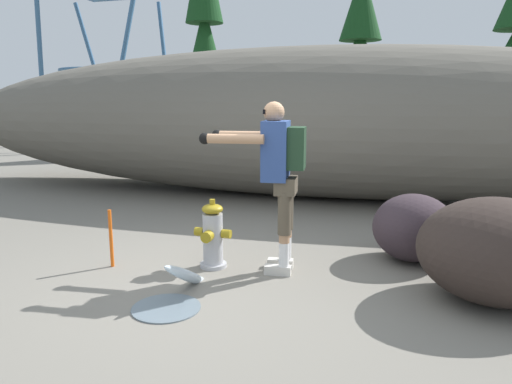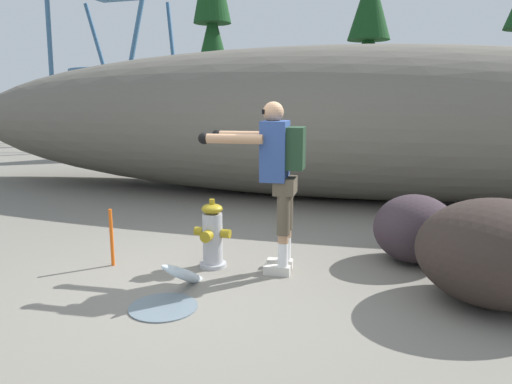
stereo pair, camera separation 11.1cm
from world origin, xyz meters
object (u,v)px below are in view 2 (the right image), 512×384
(fire_hydrant, at_px, (212,236))
(boulder_mid, at_px, (415,229))
(utility_worker, at_px, (276,166))
(survey_stake, at_px, (112,238))
(boulder_large, at_px, (497,252))

(fire_hydrant, xyz_separation_m, boulder_mid, (1.96, 0.81, 0.03))
(utility_worker, xyz_separation_m, survey_stake, (-1.65, -0.36, -0.76))
(fire_hydrant, distance_m, survey_stake, 1.04)
(utility_worker, relative_size, survey_stake, 2.79)
(utility_worker, xyz_separation_m, boulder_mid, (1.31, 0.74, -0.70))
(boulder_large, xyz_separation_m, survey_stake, (-3.61, -0.19, -0.15))
(fire_hydrant, xyz_separation_m, survey_stake, (-1.00, -0.29, -0.02))
(boulder_mid, bearing_deg, utility_worker, -150.74)
(utility_worker, height_order, survey_stake, utility_worker)
(boulder_large, bearing_deg, survey_stake, -176.98)
(boulder_large, distance_m, boulder_mid, 1.12)
(fire_hydrant, relative_size, survey_stake, 1.18)
(boulder_mid, relative_size, survey_stake, 1.42)
(survey_stake, bearing_deg, boulder_mid, 20.36)
(fire_hydrant, xyz_separation_m, utility_worker, (0.65, 0.08, 0.74))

